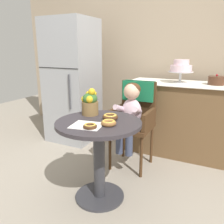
{
  "coord_description": "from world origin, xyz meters",
  "views": [
    {
      "loc": [
        0.91,
        -1.59,
        1.3
      ],
      "look_at": [
        0.05,
        0.15,
        0.77
      ],
      "focal_mm": 37.07,
      "sensor_mm": 36.0,
      "label": 1
    }
  ],
  "objects_px": {
    "wicker_chair": "(135,110)",
    "tiered_cake_stand": "(181,68)",
    "donut_front": "(109,123)",
    "flower_vase": "(90,103)",
    "donut_side": "(110,117)",
    "donut_mid": "(90,126)",
    "cafe_table": "(99,145)",
    "seated_child": "(130,110)",
    "refrigerator": "(72,82)",
    "round_layer_cake": "(216,81)"
  },
  "relations": [
    {
      "from": "seated_child",
      "to": "refrigerator",
      "type": "distance_m",
      "value": 1.2
    },
    {
      "from": "donut_front",
      "to": "donut_mid",
      "type": "relative_size",
      "value": 1.14
    },
    {
      "from": "seated_child",
      "to": "round_layer_cake",
      "type": "height_order",
      "value": "round_layer_cake"
    },
    {
      "from": "seated_child",
      "to": "tiered_cake_stand",
      "type": "relative_size",
      "value": 2.42
    },
    {
      "from": "donut_front",
      "to": "donut_mid",
      "type": "distance_m",
      "value": 0.16
    },
    {
      "from": "tiered_cake_stand",
      "to": "round_layer_cake",
      "type": "relative_size",
      "value": 1.64
    },
    {
      "from": "donut_front",
      "to": "flower_vase",
      "type": "height_order",
      "value": "flower_vase"
    },
    {
      "from": "donut_mid",
      "to": "donut_side",
      "type": "height_order",
      "value": "donut_side"
    },
    {
      "from": "round_layer_cake",
      "to": "cafe_table",
      "type": "bearing_deg",
      "value": -121.44
    },
    {
      "from": "seated_child",
      "to": "donut_side",
      "type": "bearing_deg",
      "value": -87.2
    },
    {
      "from": "round_layer_cake",
      "to": "refrigerator",
      "type": "xyz_separation_m",
      "value": [
        -1.86,
        -0.22,
        -0.1
      ]
    },
    {
      "from": "tiered_cake_stand",
      "to": "refrigerator",
      "type": "bearing_deg",
      "value": -172.16
    },
    {
      "from": "donut_side",
      "to": "wicker_chair",
      "type": "bearing_deg",
      "value": 92.15
    },
    {
      "from": "cafe_table",
      "to": "seated_child",
      "type": "relative_size",
      "value": 0.99
    },
    {
      "from": "donut_front",
      "to": "flower_vase",
      "type": "xyz_separation_m",
      "value": [
        -0.29,
        0.2,
        0.09
      ]
    },
    {
      "from": "flower_vase",
      "to": "cafe_table",
      "type": "bearing_deg",
      "value": -40.43
    },
    {
      "from": "donut_side",
      "to": "refrigerator",
      "type": "xyz_separation_m",
      "value": [
        -1.11,
        1.01,
        0.1
      ]
    },
    {
      "from": "seated_child",
      "to": "tiered_cake_stand",
      "type": "distance_m",
      "value": 0.88
    },
    {
      "from": "flower_vase",
      "to": "wicker_chair",
      "type": "bearing_deg",
      "value": 71.55
    },
    {
      "from": "wicker_chair",
      "to": "tiered_cake_stand",
      "type": "xyz_separation_m",
      "value": [
        0.37,
        0.53,
        0.44
      ]
    },
    {
      "from": "donut_mid",
      "to": "cafe_table",
      "type": "bearing_deg",
      "value": 98.92
    },
    {
      "from": "cafe_table",
      "to": "wicker_chair",
      "type": "height_order",
      "value": "wicker_chair"
    },
    {
      "from": "wicker_chair",
      "to": "seated_child",
      "type": "distance_m",
      "value": 0.16
    },
    {
      "from": "donut_side",
      "to": "tiered_cake_stand",
      "type": "height_order",
      "value": "tiered_cake_stand"
    },
    {
      "from": "refrigerator",
      "to": "flower_vase",
      "type": "bearing_deg",
      "value": -47.34
    },
    {
      "from": "cafe_table",
      "to": "refrigerator",
      "type": "bearing_deg",
      "value": 133.67
    },
    {
      "from": "seated_child",
      "to": "round_layer_cake",
      "type": "bearing_deg",
      "value": 42.71
    },
    {
      "from": "cafe_table",
      "to": "round_layer_cake",
      "type": "xyz_separation_m",
      "value": [
        0.81,
        1.32,
        0.44
      ]
    },
    {
      "from": "cafe_table",
      "to": "seated_child",
      "type": "height_order",
      "value": "seated_child"
    },
    {
      "from": "donut_front",
      "to": "donut_side",
      "type": "bearing_deg",
      "value": 112.13
    },
    {
      "from": "cafe_table",
      "to": "seated_child",
      "type": "distance_m",
      "value": 0.64
    },
    {
      "from": "wicker_chair",
      "to": "donut_mid",
      "type": "distance_m",
      "value": 0.95
    },
    {
      "from": "tiered_cake_stand",
      "to": "round_layer_cake",
      "type": "distance_m",
      "value": 0.43
    },
    {
      "from": "wicker_chair",
      "to": "donut_mid",
      "type": "bearing_deg",
      "value": -90.43
    },
    {
      "from": "tiered_cake_stand",
      "to": "refrigerator",
      "type": "xyz_separation_m",
      "value": [
        -1.45,
        -0.2,
        -0.23
      ]
    },
    {
      "from": "donut_front",
      "to": "donut_side",
      "type": "height_order",
      "value": "donut_side"
    },
    {
      "from": "donut_mid",
      "to": "flower_vase",
      "type": "relative_size",
      "value": 0.43
    },
    {
      "from": "cafe_table",
      "to": "refrigerator",
      "type": "xyz_separation_m",
      "value": [
        -1.05,
        1.1,
        0.34
      ]
    },
    {
      "from": "refrigerator",
      "to": "donut_side",
      "type": "bearing_deg",
      "value": -42.25
    },
    {
      "from": "wicker_chair",
      "to": "refrigerator",
      "type": "relative_size",
      "value": 0.56
    },
    {
      "from": "cafe_table",
      "to": "round_layer_cake",
      "type": "height_order",
      "value": "round_layer_cake"
    },
    {
      "from": "donut_front",
      "to": "wicker_chair",
      "type": "bearing_deg",
      "value": 95.77
    },
    {
      "from": "flower_vase",
      "to": "refrigerator",
      "type": "distance_m",
      "value": 1.3
    },
    {
      "from": "flower_vase",
      "to": "donut_mid",
      "type": "bearing_deg",
      "value": -58.64
    },
    {
      "from": "seated_child",
      "to": "donut_mid",
      "type": "height_order",
      "value": "seated_child"
    },
    {
      "from": "donut_side",
      "to": "tiered_cake_stand",
      "type": "relative_size",
      "value": 0.44
    },
    {
      "from": "flower_vase",
      "to": "round_layer_cake",
      "type": "distance_m",
      "value": 1.54
    },
    {
      "from": "seated_child",
      "to": "cafe_table",
      "type": "bearing_deg",
      "value": -93.54
    },
    {
      "from": "wicker_chair",
      "to": "refrigerator",
      "type": "bearing_deg",
      "value": 163.11
    },
    {
      "from": "cafe_table",
      "to": "donut_side",
      "type": "distance_m",
      "value": 0.26
    }
  ]
}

